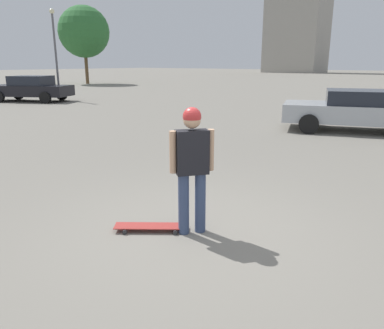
{
  "coord_description": "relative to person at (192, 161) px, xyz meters",
  "views": [
    {
      "loc": [
        -2.81,
        3.63,
        2.19
      ],
      "look_at": [
        0.0,
        0.0,
        0.94
      ],
      "focal_mm": 35.0,
      "sensor_mm": 36.0,
      "label": 1
    }
  ],
  "objects": [
    {
      "name": "car_parked_far",
      "position": [
        17.96,
        -8.02,
        -0.24
      ],
      "size": [
        4.9,
        3.73,
        1.45
      ],
      "rotation": [
        0.0,
        0.0,
        0.48
      ],
      "color": "black",
      "rests_on": "ground_plane"
    },
    {
      "name": "skateboard",
      "position": [
        0.46,
        0.3,
        -0.93
      ],
      "size": [
        0.91,
        0.76,
        0.07
      ],
      "rotation": [
        0.0,
        0.0,
        0.64
      ],
      "color": "#A5332D",
      "rests_on": "ground_plane"
    },
    {
      "name": "building_block_distant",
      "position": [
        31.39,
        -77.46,
        12.15
      ],
      "size": [
        11.85,
        8.73,
        26.28
      ],
      "color": "#9E998E",
      "rests_on": "ground_plane"
    },
    {
      "name": "person",
      "position": [
        0.0,
        0.0,
        0.0
      ],
      "size": [
        0.41,
        0.47,
        1.67
      ],
      "rotation": [
        0.0,
        0.0,
        -2.23
      ],
      "color": "#38476B",
      "rests_on": "ground_plane"
    },
    {
      "name": "lamp_post",
      "position": [
        17.48,
        -9.54,
        2.06
      ],
      "size": [
        0.28,
        0.28,
        5.14
      ],
      "color": "#59595E",
      "rests_on": "ground_plane"
    },
    {
      "name": "tree_distant",
      "position": [
        30.46,
        -21.43,
        4.18
      ],
      "size": [
        5.12,
        5.12,
        7.74
      ],
      "color": "brown",
      "rests_on": "ground_plane"
    },
    {
      "name": "car_parked_near",
      "position": [
        0.45,
        -9.28,
        -0.29
      ],
      "size": [
        4.83,
        3.3,
        1.33
      ],
      "rotation": [
        0.0,
        0.0,
        0.35
      ],
      "color": "#ADB2B7",
      "rests_on": "ground_plane"
    },
    {
      "name": "ground_plane",
      "position": [
        0.0,
        0.0,
        -0.99
      ],
      "size": [
        220.0,
        220.0,
        0.0
      ],
      "primitive_type": "plane",
      "color": "gray"
    }
  ]
}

